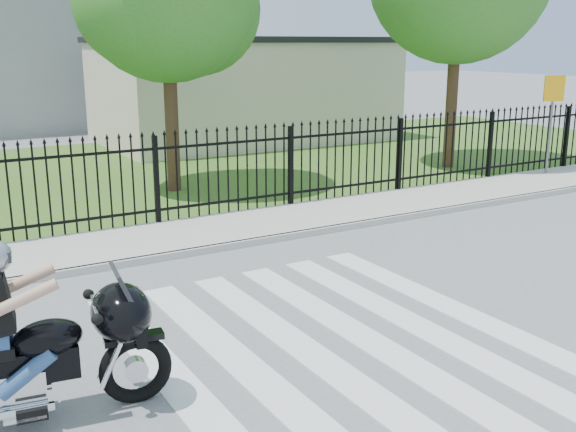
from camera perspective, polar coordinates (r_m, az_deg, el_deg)
ground at (r=8.32m, az=3.65°, el=-10.49°), size 120.00×120.00×0.00m
crosswalk at (r=8.32m, az=3.65°, el=-10.45°), size 5.00×5.50×0.01m
sidewalk at (r=12.49m, az=-9.32°, el=-1.74°), size 40.00×2.00×0.12m
curb at (r=11.60m, az=-7.51°, el=-2.94°), size 40.00×0.12×0.12m
grass_strip at (r=19.04m, az=-17.08°, el=3.25°), size 40.00×12.00×0.02m
iron_fence at (r=13.20m, az=-11.06°, el=2.83°), size 26.00×0.04×1.80m
building_low at (r=24.98m, az=-3.71°, el=10.41°), size 10.00×6.00×3.50m
building_low_roof at (r=24.91m, az=-3.78°, el=14.66°), size 10.20×6.20×0.20m
motorcycle_rider at (r=6.82m, az=-22.38°, el=-10.45°), size 2.80×1.14×1.86m
traffic_sign at (r=19.18m, az=21.51°, el=8.83°), size 0.53×0.27×2.56m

